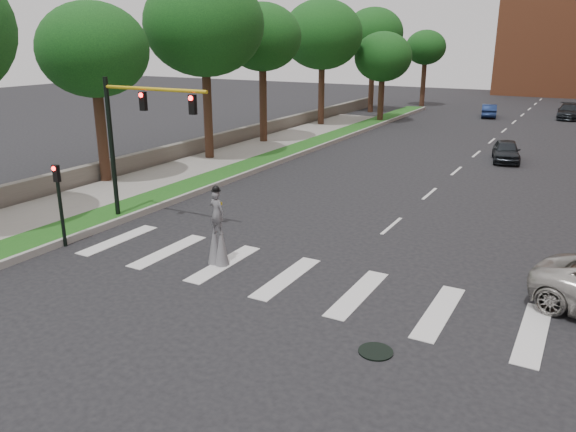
{
  "coord_description": "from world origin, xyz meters",
  "views": [
    {
      "loc": [
        7.16,
        -14.2,
        7.7
      ],
      "look_at": [
        -2.0,
        2.38,
        1.7
      ],
      "focal_mm": 35.0,
      "sensor_mm": 36.0,
      "label": 1
    }
  ],
  "objects": [
    {
      "name": "tree_3",
      "position": [
        -15.24,
        22.46,
        7.75
      ],
      "size": [
        5.74,
        5.74,
        10.25
      ],
      "color": "#351F15",
      "rests_on": "ground"
    },
    {
      "name": "stilt_performer",
      "position": [
        -4.0,
        0.88,
        1.11
      ],
      "size": [
        0.84,
        0.55,
        2.91
      ],
      "rotation": [
        0.0,
        0.0,
        3.06
      ],
      "color": "#351F15",
      "rests_on": "ground"
    },
    {
      "name": "ground_plane",
      "position": [
        0.0,
        0.0,
        0.0
      ],
      "size": [
        160.0,
        160.0,
        0.0
      ],
      "primitive_type": "plane",
      "color": "black",
      "rests_on": "ground"
    },
    {
      "name": "car_far",
      "position": [
        4.37,
        48.98,
        0.73
      ],
      "size": [
        2.26,
        5.11,
        1.46
      ],
      "primitive_type": "imported",
      "rotation": [
        0.0,
        0.0,
        0.04
      ],
      "color": "black",
      "rests_on": "ground"
    },
    {
      "name": "secondary_signal",
      "position": [
        -10.3,
        -0.5,
        1.95
      ],
      "size": [
        0.25,
        0.21,
        3.23
      ],
      "color": "black",
      "rests_on": "ground"
    },
    {
      "name": "tree_6",
      "position": [
        -11.31,
        37.54,
        6.05
      ],
      "size": [
        5.35,
        5.35,
        8.37
      ],
      "color": "#351F15",
      "rests_on": "ground"
    },
    {
      "name": "median_curb",
      "position": [
        -10.45,
        20.0,
        0.14
      ],
      "size": [
        0.2,
        60.0,
        0.28
      ],
      "primitive_type": "cube",
      "color": "gray",
      "rests_on": "ground"
    },
    {
      "name": "tree_2",
      "position": [
        -15.15,
        15.41,
        8.5
      ],
      "size": [
        7.48,
        7.48,
        11.71
      ],
      "color": "#351F15",
      "rests_on": "ground"
    },
    {
      "name": "car_mid",
      "position": [
        -2.85,
        46.53,
        0.66
      ],
      "size": [
        2.11,
        4.2,
        1.32
      ],
      "primitive_type": "imported",
      "rotation": [
        0.0,
        0.0,
        3.33
      ],
      "color": "navy",
      "rests_on": "ground"
    },
    {
      "name": "tree_5",
      "position": [
        -15.0,
        44.62,
        8.2
      ],
      "size": [
        6.2,
        6.2,
        10.89
      ],
      "color": "#351F15",
      "rests_on": "ground"
    },
    {
      "name": "tree_7",
      "position": [
        -11.69,
        53.0,
        6.65
      ],
      "size": [
        4.65,
        4.65,
        8.7
      ],
      "color": "#351F15",
      "rests_on": "ground"
    },
    {
      "name": "stone_wall",
      "position": [
        -17.0,
        22.0,
        0.55
      ],
      "size": [
        0.5,
        56.0,
        1.1
      ],
      "primitive_type": "cube",
      "color": "#615B53",
      "rests_on": "ground"
    },
    {
      "name": "tree_1",
      "position": [
        -16.39,
        7.48,
        7.1
      ],
      "size": [
        5.75,
        5.75,
        9.59
      ],
      "color": "#351F15",
      "rests_on": "ground"
    },
    {
      "name": "manhole",
      "position": [
        3.0,
        -2.0,
        0.02
      ],
      "size": [
        0.9,
        0.9,
        0.04
      ],
      "primitive_type": "cylinder",
      "color": "black",
      "rests_on": "ground"
    },
    {
      "name": "car_near",
      "position": [
        2.14,
        24.44,
        0.69
      ],
      "size": [
        2.41,
        4.31,
        1.39
      ],
      "primitive_type": "imported",
      "rotation": [
        0.0,
        0.0,
        0.2
      ],
      "color": "black",
      "rests_on": "ground"
    },
    {
      "name": "tree_4",
      "position": [
        -15.33,
        32.79,
        8.01
      ],
      "size": [
        7.13,
        7.13,
        11.07
      ],
      "color": "#351F15",
      "rests_on": "ground"
    },
    {
      "name": "sidewalk_left",
      "position": [
        -14.5,
        10.0,
        0.09
      ],
      "size": [
        4.0,
        60.0,
        0.18
      ],
      "primitive_type": "cube",
      "color": "gray",
      "rests_on": "ground"
    },
    {
      "name": "traffic_signal",
      "position": [
        -9.78,
        3.0,
        4.15
      ],
      "size": [
        5.3,
        0.23,
        6.2
      ],
      "color": "black",
      "rests_on": "ground"
    },
    {
      "name": "grass_median",
      "position": [
        -11.5,
        20.0,
        0.12
      ],
      "size": [
        2.0,
        60.0,
        0.25
      ],
      "primitive_type": "cube",
      "color": "#194E16",
      "rests_on": "ground"
    }
  ]
}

